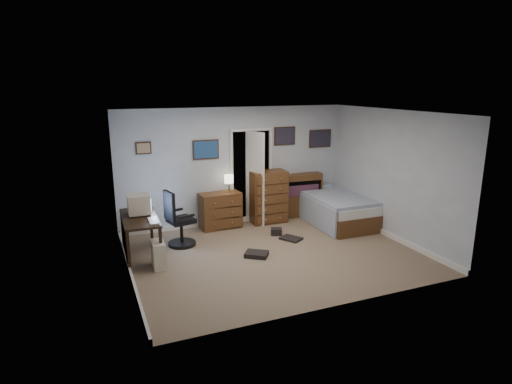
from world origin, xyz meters
TOP-DOWN VIEW (x-y plane):
  - floor at (0.00, 0.00)m, footprint 5.00×4.00m
  - computer_desk at (-2.29, 0.78)m, footprint 0.62×1.29m
  - crt_monitor at (-2.18, 0.92)m, footprint 0.39×0.36m
  - keyboard at (-2.02, 0.42)m, footprint 0.16×0.40m
  - pc_tower at (-2.00, 0.22)m, footprint 0.21×0.42m
  - office_chair at (-1.48, 1.05)m, footprint 0.62×0.62m
  - media_stack at (-2.32, 2.22)m, footprint 0.16×0.16m
  - low_dresser at (-0.43, 1.77)m, footprint 0.87×0.48m
  - table_lamp at (-0.23, 1.77)m, footprint 0.20×0.20m
  - doorway at (0.35, 2.27)m, footprint 0.96×1.12m
  - tall_dresser at (0.66, 1.75)m, footprint 0.78×0.47m
  - headboard_bookcase at (1.46, 1.86)m, footprint 1.12×0.35m
  - bed at (1.98, 1.21)m, footprint 1.16×2.11m
  - wall_posters at (0.57, 1.98)m, footprint 4.38×0.04m
  - floor_clutter at (0.12, 0.40)m, footprint 1.42×1.23m

SIDE VIEW (x-z plane):
  - floor at x=0.00m, z-range -0.02..0.00m
  - floor_clutter at x=0.12m, z-range -0.03..0.11m
  - pc_tower at x=-2.00m, z-range 0.00..0.44m
  - bed at x=1.98m, z-range -0.02..0.67m
  - low_dresser at x=-0.43m, z-range 0.00..0.75m
  - media_stack at x=-2.32m, z-range 0.00..0.77m
  - office_chair at x=-1.48m, z-range -0.12..0.95m
  - headboard_bookcase at x=1.46m, z-range 0.03..1.02m
  - computer_desk at x=-2.29m, z-range 0.20..0.94m
  - tall_dresser at x=0.66m, z-range 0.00..1.14m
  - keyboard at x=-2.02m, z-range 0.74..0.76m
  - crt_monitor at x=-2.18m, z-range 0.74..1.10m
  - doorway at x=0.35m, z-range -0.02..2.03m
  - table_lamp at x=-0.23m, z-range 0.84..1.21m
  - wall_posters at x=0.57m, z-range 1.45..2.05m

